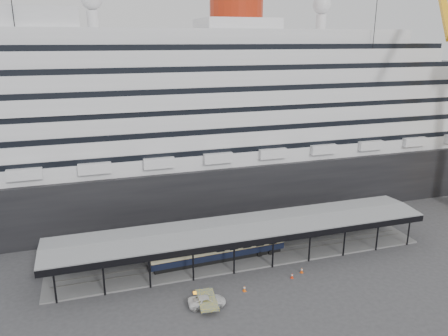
# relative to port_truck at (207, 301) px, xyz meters

# --- Properties ---
(ground) EXTENTS (200.00, 200.00, 0.00)m
(ground) POSITION_rel_port_truck_xyz_m (8.50, 5.29, -0.64)
(ground) COLOR #373739
(ground) RESTS_ON ground
(cruise_ship) EXTENTS (130.00, 30.00, 43.90)m
(cruise_ship) POSITION_rel_port_truck_xyz_m (8.55, 37.29, 17.71)
(cruise_ship) COLOR black
(cruise_ship) RESTS_ON ground
(platform_canopy) EXTENTS (56.00, 9.18, 5.30)m
(platform_canopy) POSITION_rel_port_truck_xyz_m (8.50, 10.29, 1.72)
(platform_canopy) COLOR slate
(platform_canopy) RESTS_ON ground
(port_truck) EXTENTS (4.78, 2.58, 1.28)m
(port_truck) POSITION_rel_port_truck_xyz_m (0.00, 0.00, 0.00)
(port_truck) COLOR white
(port_truck) RESTS_ON ground
(pullman_carriage) EXTENTS (20.26, 3.52, 19.79)m
(pullman_carriage) POSITION_rel_port_truck_xyz_m (4.56, 10.29, 1.79)
(pullman_carriage) COLOR black
(pullman_carriage) RESTS_ON ground
(traffic_cone_left) EXTENTS (0.51, 0.51, 0.84)m
(traffic_cone_left) POSITION_rel_port_truck_xyz_m (5.45, 1.62, -0.22)
(traffic_cone_left) COLOR #F35C0D
(traffic_cone_left) RESTS_ON ground
(traffic_cone_mid) EXTENTS (0.50, 0.50, 0.76)m
(traffic_cone_mid) POSITION_rel_port_truck_xyz_m (12.73, 2.65, -0.26)
(traffic_cone_mid) COLOR red
(traffic_cone_mid) RESTS_ON ground
(traffic_cone_right) EXTENTS (0.55, 0.55, 0.81)m
(traffic_cone_right) POSITION_rel_port_truck_xyz_m (14.65, 3.54, -0.23)
(traffic_cone_right) COLOR #E8500C
(traffic_cone_right) RESTS_ON ground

